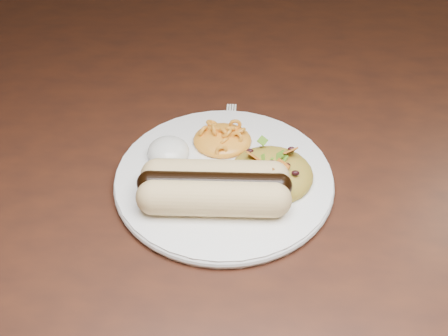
{
  "coord_description": "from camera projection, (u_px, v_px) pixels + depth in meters",
  "views": [
    {
      "loc": [
        -0.08,
        -0.58,
        1.18
      ],
      "look_at": [
        -0.1,
        -0.14,
        0.77
      ],
      "focal_mm": 42.0,
      "sensor_mm": 36.0,
      "label": 1
    }
  ],
  "objects": [
    {
      "name": "sour_cream",
      "position": [
        168.0,
        147.0,
        0.62
      ],
      "size": [
        0.06,
        0.06,
        0.03
      ],
      "primitive_type": "ellipsoid",
      "rotation": [
        0.0,
        0.0,
        -0.34
      ],
      "color": "white",
      "rests_on": "plate"
    },
    {
      "name": "hotdog",
      "position": [
        214.0,
        187.0,
        0.56
      ],
      "size": [
        0.14,
        0.07,
        0.04
      ],
      "rotation": [
        0.0,
        0.0,
        0.03
      ],
      "color": "#E9BB80",
      "rests_on": "plate"
    },
    {
      "name": "plate",
      "position": [
        224.0,
        178.0,
        0.61
      ],
      "size": [
        0.32,
        0.32,
        0.01
      ],
      "primitive_type": "cylinder",
      "rotation": [
        0.0,
        0.0,
        0.35
      ],
      "color": "white",
      "rests_on": "table"
    },
    {
      "name": "table",
      "position": [
        298.0,
        165.0,
        0.78
      ],
      "size": [
        1.6,
        0.9,
        0.75
      ],
      "color": "#3E1C10",
      "rests_on": "floor"
    },
    {
      "name": "mac_and_cheese",
      "position": [
        222.0,
        134.0,
        0.64
      ],
      "size": [
        0.09,
        0.08,
        0.03
      ],
      "primitive_type": "ellipsoid",
      "rotation": [
        0.0,
        0.0,
        -0.24
      ],
      "color": "orange",
      "rests_on": "plate"
    },
    {
      "name": "fork",
      "position": [
        228.0,
        142.0,
        0.67
      ],
      "size": [
        0.05,
        0.12,
        0.0
      ],
      "primitive_type": "cube",
      "rotation": [
        0.0,
        0.0,
        -0.26
      ],
      "color": "white",
      "rests_on": "table"
    },
    {
      "name": "taco_salad",
      "position": [
        271.0,
        168.0,
        0.59
      ],
      "size": [
        0.1,
        0.09,
        0.04
      ],
      "rotation": [
        0.0,
        0.0,
        0.01
      ],
      "color": "orange",
      "rests_on": "plate"
    }
  ]
}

